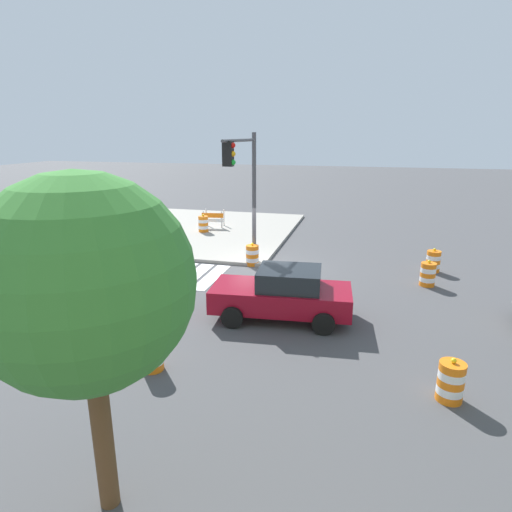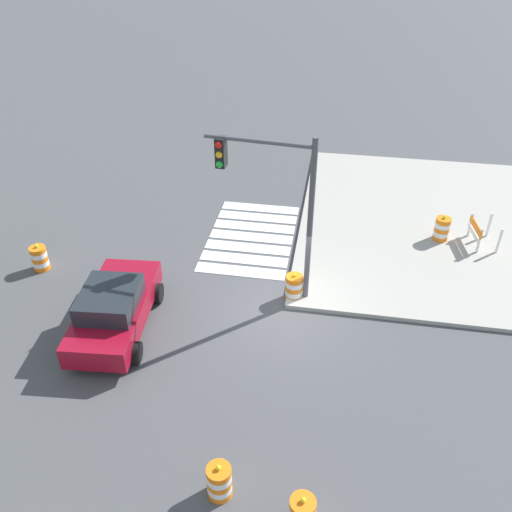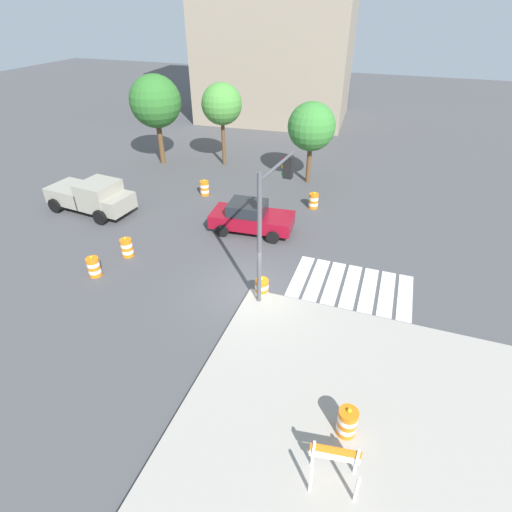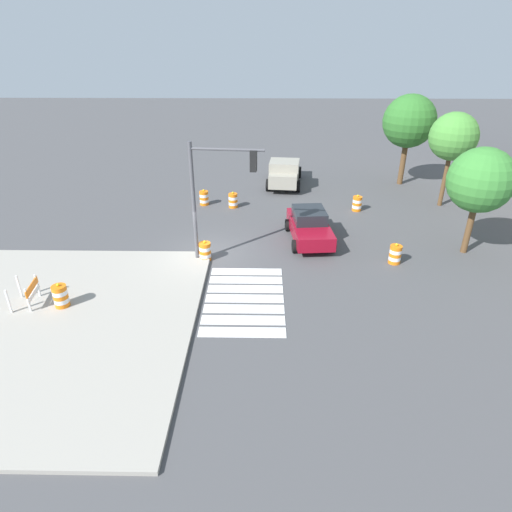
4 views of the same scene
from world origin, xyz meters
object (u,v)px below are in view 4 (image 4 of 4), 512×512
at_px(traffic_barrel_median_far, 357,204).
at_px(traffic_barrel_near_corner, 395,254).
at_px(pickup_truck, 284,172).
at_px(street_tree_streetside_near, 453,137).
at_px(sports_car, 309,226).
at_px(street_tree_streetside_mid, 481,181).
at_px(traffic_light_pole, 218,182).
at_px(traffic_barrel_crosswalk_end, 233,200).
at_px(construction_barricade, 28,291).
at_px(traffic_barrel_far_curb, 204,198).
at_px(traffic_barrel_on_sidewalk, 61,296).
at_px(street_tree_streetside_far, 409,122).
at_px(traffic_barrel_median_near, 205,251).

bearing_deg(traffic_barrel_median_far, traffic_barrel_near_corner, 3.83).
bearing_deg(pickup_truck, street_tree_streetside_near, 67.97).
xyz_separation_m(sports_car, traffic_barrel_near_corner, (2.52, 3.82, -0.36)).
relative_size(street_tree_streetside_near, street_tree_streetside_mid, 1.10).
bearing_deg(street_tree_streetside_mid, traffic_light_pole, -84.40).
height_order(street_tree_streetside_near, street_tree_streetside_mid, street_tree_streetside_near).
xyz_separation_m(traffic_barrel_crosswalk_end, construction_barricade, (11.28, -7.28, 0.27)).
relative_size(traffic_light_pole, street_tree_streetside_near, 0.96).
bearing_deg(construction_barricade, traffic_barrel_far_curb, 155.23).
height_order(traffic_barrel_crosswalk_end, traffic_light_pole, traffic_light_pole).
height_order(traffic_barrel_on_sidewalk, street_tree_streetside_mid, street_tree_streetside_mid).
height_order(traffic_barrel_near_corner, traffic_barrel_crosswalk_end, same).
bearing_deg(traffic_barrel_median_far, traffic_barrel_on_sidewalk, -51.17).
xyz_separation_m(pickup_truck, traffic_barrel_median_far, (4.96, 4.27, -0.52)).
height_order(traffic_barrel_median_far, traffic_barrel_on_sidewalk, traffic_barrel_on_sidewalk).
bearing_deg(street_tree_streetside_far, traffic_barrel_near_corner, -16.83).
distance_m(construction_barricade, street_tree_streetside_near, 23.88).
relative_size(sports_car, construction_barricade, 3.33).
xyz_separation_m(traffic_light_pole, street_tree_streetside_far, (-12.31, 11.98, 0.49)).
height_order(traffic_barrel_crosswalk_end, traffic_barrel_on_sidewalk, traffic_barrel_on_sidewalk).
distance_m(traffic_barrel_on_sidewalk, traffic_light_pole, 7.90).
xyz_separation_m(traffic_barrel_median_far, traffic_barrel_on_sidewalk, (10.97, -13.64, 0.15)).
relative_size(sports_car, traffic_barrel_median_near, 4.35).
bearing_deg(traffic_barrel_on_sidewalk, traffic_barrel_median_near, 129.85).
distance_m(sports_car, traffic_light_pole, 5.94).
bearing_deg(street_tree_streetside_near, traffic_barrel_near_corner, -32.45).
height_order(traffic_light_pole, street_tree_streetside_mid, traffic_light_pole).
height_order(traffic_barrel_median_near, street_tree_streetside_far, street_tree_streetside_far).
xyz_separation_m(sports_car, street_tree_streetside_far, (-9.84, 7.56, 3.59)).
xyz_separation_m(construction_barricade, traffic_light_pole, (-4.02, 7.16, 3.19)).
distance_m(pickup_truck, traffic_barrel_median_near, 12.44).
bearing_deg(traffic_barrel_far_curb, traffic_barrel_crosswalk_end, 76.97).
height_order(traffic_barrel_median_near, street_tree_streetside_near, street_tree_streetside_near).
bearing_deg(pickup_truck, street_tree_streetside_far, 93.58).
bearing_deg(traffic_barrel_far_curb, traffic_barrel_median_near, 7.49).
bearing_deg(street_tree_streetside_far, traffic_barrel_far_curb, -71.39).
relative_size(traffic_barrel_median_far, street_tree_streetside_near, 0.18).
xyz_separation_m(street_tree_streetside_near, street_tree_streetside_far, (-4.47, -1.28, 0.11)).
bearing_deg(pickup_truck, traffic_barrel_median_near, -20.08).
relative_size(sports_car, street_tree_streetside_far, 0.71).
bearing_deg(pickup_truck, sports_car, 5.57).
height_order(traffic_barrel_far_curb, traffic_barrel_on_sidewalk, traffic_barrel_on_sidewalk).
bearing_deg(construction_barricade, traffic_barrel_median_far, 125.99).
distance_m(traffic_barrel_median_near, street_tree_streetside_mid, 13.22).
height_order(traffic_barrel_near_corner, traffic_barrel_median_far, same).
relative_size(construction_barricade, street_tree_streetside_mid, 0.26).
bearing_deg(traffic_barrel_median_far, traffic_barrel_far_curb, -95.19).
height_order(pickup_truck, street_tree_streetside_near, street_tree_streetside_near).
height_order(traffic_barrel_far_curb, traffic_light_pole, traffic_light_pole).
relative_size(traffic_barrel_crosswalk_end, street_tree_streetside_mid, 0.20).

